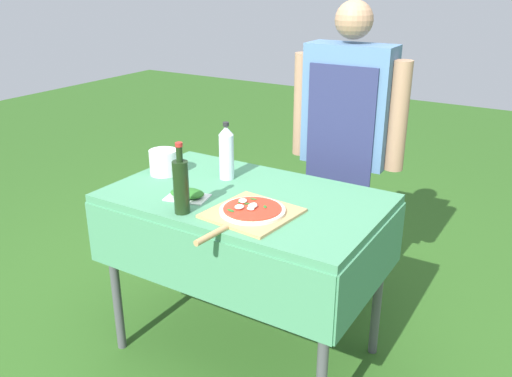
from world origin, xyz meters
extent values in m
plane|color=#2D5B1E|center=(0.00, 0.00, 0.00)|extent=(12.00, 12.00, 0.00)
cube|color=#478960|center=(0.00, 0.00, 0.80)|extent=(1.18, 0.73, 0.04)
cube|color=#478960|center=(0.00, -0.37, 0.64)|extent=(1.18, 0.01, 0.28)
cube|color=#478960|center=(0.00, 0.37, 0.64)|extent=(1.18, 0.01, 0.28)
cube|color=#478960|center=(-0.59, 0.00, 0.64)|extent=(0.01, 0.73, 0.28)
cube|color=#478960|center=(0.59, 0.00, 0.64)|extent=(0.01, 0.73, 0.28)
cylinder|color=#4C4C51|center=(-0.53, -0.30, 0.39)|extent=(0.04, 0.04, 0.78)
cylinder|color=#4C4C51|center=(0.53, -0.30, 0.39)|extent=(0.04, 0.04, 0.78)
cylinder|color=#4C4C51|center=(-0.53, 0.30, 0.39)|extent=(0.04, 0.04, 0.78)
cylinder|color=#4C4C51|center=(0.53, 0.30, 0.39)|extent=(0.04, 0.04, 0.78)
cylinder|color=#333D56|center=(0.26, 0.68, 0.40)|extent=(0.12, 0.12, 0.80)
cylinder|color=#333D56|center=(0.10, 0.68, 0.40)|extent=(0.12, 0.12, 0.80)
cube|color=#4C7099|center=(0.18, 0.68, 1.09)|extent=(0.43, 0.19, 0.60)
cube|color=navy|center=(0.18, 0.58, 0.87)|extent=(0.34, 0.02, 0.87)
cylinder|color=#A37A5B|center=(0.43, 0.69, 1.07)|extent=(0.09, 0.09, 0.53)
cylinder|color=#A37A5B|center=(-0.07, 0.68, 1.07)|extent=(0.09, 0.09, 0.53)
sphere|color=#A37A5B|center=(0.18, 0.68, 1.50)|extent=(0.18, 0.18, 0.18)
cube|color=tan|center=(0.14, -0.16, 0.82)|extent=(0.35, 0.35, 0.01)
cylinder|color=tan|center=(0.11, -0.40, 0.82)|extent=(0.04, 0.17, 0.02)
cylinder|color=beige|center=(0.14, -0.16, 0.83)|extent=(0.26, 0.26, 0.01)
cylinder|color=red|center=(0.14, -0.16, 0.84)|extent=(0.23, 0.23, 0.00)
ellipsoid|color=white|center=(0.14, -0.18, 0.85)|extent=(0.04, 0.03, 0.01)
ellipsoid|color=white|center=(0.13, -0.14, 0.85)|extent=(0.03, 0.04, 0.01)
ellipsoid|color=white|center=(0.07, -0.13, 0.85)|extent=(0.05, 0.05, 0.01)
ellipsoid|color=white|center=(0.14, -0.16, 0.85)|extent=(0.04, 0.05, 0.02)
ellipsoid|color=white|center=(0.10, -0.19, 0.85)|extent=(0.04, 0.04, 0.02)
ellipsoid|color=#286B23|center=(0.08, -0.23, 0.84)|extent=(0.04, 0.03, 0.00)
ellipsoid|color=#286B23|center=(0.07, -0.13, 0.84)|extent=(0.03, 0.04, 0.00)
ellipsoid|color=#286B23|center=(0.09, -0.09, 0.84)|extent=(0.03, 0.02, 0.00)
ellipsoid|color=#286B23|center=(0.10, -0.14, 0.84)|extent=(0.02, 0.03, 0.00)
ellipsoid|color=#286B23|center=(0.17, -0.13, 0.84)|extent=(0.03, 0.03, 0.00)
cylinder|color=black|center=(-0.11, -0.29, 0.92)|extent=(0.06, 0.06, 0.22)
cylinder|color=black|center=(-0.11, -0.29, 1.06)|extent=(0.03, 0.03, 0.06)
cylinder|color=#B22823|center=(-0.11, -0.29, 1.10)|extent=(0.03, 0.03, 0.02)
cylinder|color=silver|center=(-0.18, 0.13, 0.92)|extent=(0.07, 0.07, 0.21)
cone|color=silver|center=(-0.18, 0.13, 1.04)|extent=(0.07, 0.07, 0.04)
cylinder|color=#232326|center=(-0.18, 0.13, 1.07)|extent=(0.03, 0.03, 0.02)
cube|color=silver|center=(-0.19, -0.16, 0.82)|extent=(0.20, 0.16, 0.01)
ellipsoid|color=#286B23|center=(-0.19, -0.16, 0.84)|extent=(0.17, 0.13, 0.03)
cylinder|color=silver|center=(-0.47, 0.02, 0.87)|extent=(0.13, 0.13, 0.12)
camera|label=1|loc=(1.17, -1.82, 1.70)|focal=38.00mm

